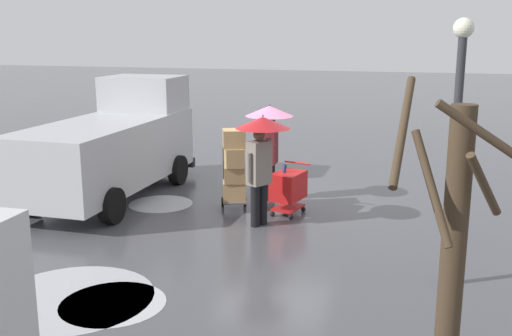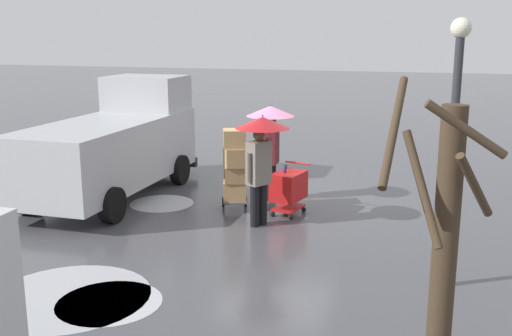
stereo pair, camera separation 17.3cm
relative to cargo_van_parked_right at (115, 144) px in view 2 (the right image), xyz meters
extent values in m
plane|color=#4C4C51|center=(-3.61, -0.65, -1.18)|extent=(90.00, 90.00, 0.00)
cylinder|color=#ADAFB5|center=(-2.09, 5.06, -1.18)|extent=(2.31, 2.31, 0.01)
cylinder|color=#ADAFB5|center=(-1.30, 0.37, -1.18)|extent=(1.39, 1.39, 0.01)
cylinder|color=silver|center=(-2.75, 5.07, -1.18)|extent=(1.47, 1.47, 0.01)
cube|color=#B7BABF|center=(0.00, 0.26, -0.12)|extent=(1.97, 5.21, 1.40)
cube|color=#B7BABF|center=(0.00, -1.64, 1.00)|extent=(1.84, 1.41, 0.84)
cube|color=black|center=(-0.01, -2.36, 0.20)|extent=(1.66, 0.06, 0.63)
cube|color=#232326|center=(-0.01, -2.40, -0.86)|extent=(1.96, 0.17, 0.24)
cylinder|color=black|center=(0.98, -1.35, -0.82)|extent=(0.24, 0.72, 0.72)
cylinder|color=black|center=(-0.98, -1.35, -0.82)|extent=(0.24, 0.72, 0.72)
cylinder|color=black|center=(0.99, 1.87, -0.82)|extent=(0.24, 0.72, 0.72)
cylinder|color=black|center=(-0.97, 1.88, -0.82)|extent=(0.24, 0.72, 0.72)
cube|color=red|center=(-4.14, 0.33, -0.58)|extent=(0.68, 0.86, 0.56)
cube|color=red|center=(-4.14, 0.33, -1.04)|extent=(0.61, 0.77, 0.04)
cylinder|color=red|center=(-4.23, -0.08, -0.18)|extent=(0.57, 0.17, 0.04)
sphere|color=black|center=(-4.27, 0.68, -1.13)|extent=(0.10, 0.10, 0.10)
sphere|color=black|center=(-3.87, 0.58, -1.13)|extent=(0.10, 0.10, 0.10)
sphere|color=black|center=(-4.41, 0.08, -1.13)|extent=(0.10, 0.10, 0.10)
sphere|color=black|center=(-4.01, -0.01, -1.13)|extent=(0.10, 0.10, 0.10)
cylinder|color=navy|center=(-4.04, 0.41, -0.48)|extent=(0.13, 0.29, 0.69)
cube|color=#515156|center=(-2.99, 0.37, -0.96)|extent=(0.66, 0.73, 0.03)
cylinder|color=#515156|center=(-3.09, 0.02, -0.41)|extent=(0.04, 0.04, 1.10)
cylinder|color=#515156|center=(-2.68, 0.17, -0.41)|extent=(0.04, 0.04, 1.10)
cylinder|color=black|center=(-3.11, 0.01, -1.08)|extent=(0.12, 0.20, 0.20)
cylinder|color=black|center=(-2.66, 0.18, -1.08)|extent=(0.12, 0.20, 0.20)
cube|color=tan|center=(-2.99, 0.37, -0.76)|extent=(0.59, 0.58, 0.39)
cube|color=#A37F51|center=(-2.99, 0.37, -0.39)|extent=(0.56, 0.61, 0.33)
cube|color=tan|center=(-2.99, 0.37, -0.03)|extent=(0.57, 0.68, 0.39)
cube|color=tan|center=(-2.99, 0.37, 0.35)|extent=(0.59, 0.59, 0.37)
cylinder|color=black|center=(-3.49, -0.75, -0.77)|extent=(0.18, 0.18, 0.82)
cylinder|color=black|center=(-3.50, -0.55, -0.77)|extent=(0.18, 0.18, 0.82)
cube|color=#5B1E23|center=(-3.50, -0.65, 0.06)|extent=(0.30, 0.45, 0.84)
sphere|color=#8C6647|center=(-3.50, -0.65, 0.60)|extent=(0.22, 0.22, 0.22)
cylinder|color=#5B1E23|center=(-3.49, -0.91, 0.01)|extent=(0.10, 0.10, 0.55)
cylinder|color=#5B1E23|center=(-3.52, -0.47, 0.28)|extent=(0.31, 0.11, 0.50)
cylinder|color=#333338|center=(-3.50, -0.55, 0.44)|extent=(0.02, 0.02, 0.86)
cone|color=#E0668E|center=(-3.50, -0.55, 0.82)|extent=(1.04, 1.04, 0.22)
sphere|color=#333338|center=(-3.50, -0.55, 0.95)|extent=(0.04, 0.04, 0.04)
cylinder|color=black|center=(-3.71, 1.28, -0.77)|extent=(0.18, 0.18, 0.82)
cylinder|color=black|center=(-3.81, 1.11, -0.77)|extent=(0.18, 0.18, 0.82)
cube|color=slate|center=(-3.76, 1.20, 0.06)|extent=(0.46, 0.52, 0.84)
sphere|color=brown|center=(-3.76, 1.20, 0.60)|extent=(0.22, 0.22, 0.22)
cylinder|color=slate|center=(-3.63, 1.42, 0.01)|extent=(0.10, 0.10, 0.55)
cylinder|color=slate|center=(-3.83, 1.03, 0.28)|extent=(0.31, 0.24, 0.50)
cylinder|color=#333338|center=(-3.81, 1.11, 0.44)|extent=(0.02, 0.02, 0.86)
cone|color=red|center=(-3.81, 1.11, 0.82)|extent=(1.04, 1.04, 0.22)
sphere|color=#333338|center=(-3.81, 1.11, 0.95)|extent=(0.04, 0.04, 0.04)
cylinder|color=#423323|center=(-7.08, 6.18, 0.34)|extent=(0.24, 0.24, 3.03)
cylinder|color=#423323|center=(-7.18, 6.52, 1.68)|extent=(0.73, 0.27, 0.51)
cylinder|color=#423323|center=(-7.29, 6.34, 1.15)|extent=(0.41, 0.51, 0.66)
cylinder|color=#423323|center=(-6.55, 6.14, 1.59)|extent=(0.16, 1.12, 0.94)
cylinder|color=#423323|center=(-6.85, 6.36, 1.10)|extent=(0.46, 0.58, 1.00)
cylinder|color=#2D2D33|center=(-7.17, 3.14, 0.62)|extent=(0.12, 0.12, 3.60)
sphere|color=#EAEACC|center=(-7.17, 3.14, 2.54)|extent=(0.28, 0.28, 0.28)
camera|label=1|loc=(-6.75, 11.89, 2.50)|focal=42.07mm
camera|label=2|loc=(-6.92, 11.84, 2.50)|focal=42.07mm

